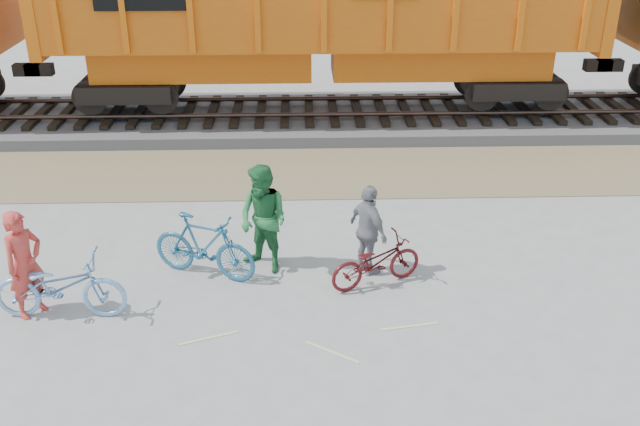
{
  "coord_description": "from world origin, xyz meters",
  "views": [
    {
      "loc": [
        0.37,
        -9.5,
        6.25
      ],
      "look_at": [
        0.71,
        1.5,
        0.92
      ],
      "focal_mm": 40.0,
      "sensor_mm": 36.0,
      "label": 1
    }
  ],
  "objects_px": {
    "hopper_car_center": "(322,10)",
    "bicycle_maroon": "(376,262)",
    "person_solo": "(25,264)",
    "person_woman": "(368,230)",
    "bicycle_teal": "(204,246)",
    "bicycle_blue": "(60,286)",
    "person_man": "(263,219)"
  },
  "relations": [
    {
      "from": "hopper_car_center",
      "to": "bicycle_teal",
      "type": "bearing_deg",
      "value": -105.61
    },
    {
      "from": "bicycle_teal",
      "to": "bicycle_blue",
      "type": "bearing_deg",
      "value": 141.6
    },
    {
      "from": "bicycle_teal",
      "to": "person_woman",
      "type": "relative_size",
      "value": 1.17
    },
    {
      "from": "bicycle_blue",
      "to": "bicycle_teal",
      "type": "height_order",
      "value": "bicycle_teal"
    },
    {
      "from": "hopper_car_center",
      "to": "person_solo",
      "type": "relative_size",
      "value": 8.05
    },
    {
      "from": "bicycle_maroon",
      "to": "person_solo",
      "type": "xyz_separation_m",
      "value": [
        -5.41,
        -0.68,
        0.44
      ]
    },
    {
      "from": "hopper_car_center",
      "to": "bicycle_maroon",
      "type": "height_order",
      "value": "hopper_car_center"
    },
    {
      "from": "bicycle_blue",
      "to": "bicycle_maroon",
      "type": "distance_m",
      "value": 4.97
    },
    {
      "from": "person_solo",
      "to": "person_woman",
      "type": "xyz_separation_m",
      "value": [
        5.31,
        1.08,
        -0.07
      ]
    },
    {
      "from": "bicycle_teal",
      "to": "person_man",
      "type": "height_order",
      "value": "person_man"
    },
    {
      "from": "bicycle_teal",
      "to": "person_solo",
      "type": "height_order",
      "value": "person_solo"
    },
    {
      "from": "hopper_car_center",
      "to": "person_woman",
      "type": "relative_size",
      "value": 8.73
    },
    {
      "from": "bicycle_maroon",
      "to": "person_woman",
      "type": "bearing_deg",
      "value": -8.68
    },
    {
      "from": "bicycle_blue",
      "to": "person_solo",
      "type": "xyz_separation_m",
      "value": [
        -0.5,
        0.1,
        0.34
      ]
    },
    {
      "from": "bicycle_maroon",
      "to": "person_man",
      "type": "bearing_deg",
      "value": 50.19
    },
    {
      "from": "person_solo",
      "to": "bicycle_maroon",
      "type": "bearing_deg",
      "value": -48.1
    },
    {
      "from": "bicycle_blue",
      "to": "person_man",
      "type": "xyz_separation_m",
      "value": [
        3.05,
        1.35,
        0.42
      ]
    },
    {
      "from": "bicycle_maroon",
      "to": "person_woman",
      "type": "xyz_separation_m",
      "value": [
        -0.1,
        0.4,
        0.38
      ]
    },
    {
      "from": "bicycle_teal",
      "to": "person_solo",
      "type": "distance_m",
      "value": 2.78
    },
    {
      "from": "bicycle_teal",
      "to": "person_woman",
      "type": "xyz_separation_m",
      "value": [
        2.75,
        0.03,
        0.24
      ]
    },
    {
      "from": "hopper_car_center",
      "to": "bicycle_teal",
      "type": "height_order",
      "value": "hopper_car_center"
    },
    {
      "from": "bicycle_teal",
      "to": "person_solo",
      "type": "relative_size",
      "value": 1.08
    },
    {
      "from": "bicycle_blue",
      "to": "bicycle_maroon",
      "type": "height_order",
      "value": "bicycle_blue"
    },
    {
      "from": "person_woman",
      "to": "person_solo",
      "type": "bearing_deg",
      "value": 70.73
    },
    {
      "from": "hopper_car_center",
      "to": "person_man",
      "type": "relative_size",
      "value": 7.38
    },
    {
      "from": "bicycle_blue",
      "to": "person_man",
      "type": "distance_m",
      "value": 3.37
    },
    {
      "from": "person_solo",
      "to": "bicycle_teal",
      "type": "bearing_deg",
      "value": -32.9
    },
    {
      "from": "person_solo",
      "to": "person_woman",
      "type": "height_order",
      "value": "person_solo"
    },
    {
      "from": "hopper_car_center",
      "to": "person_solo",
      "type": "height_order",
      "value": "hopper_car_center"
    },
    {
      "from": "bicycle_blue",
      "to": "person_solo",
      "type": "distance_m",
      "value": 0.61
    },
    {
      "from": "bicycle_maroon",
      "to": "person_woman",
      "type": "relative_size",
      "value": 1.01
    },
    {
      "from": "hopper_car_center",
      "to": "bicycle_maroon",
      "type": "relative_size",
      "value": 8.65
    }
  ]
}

